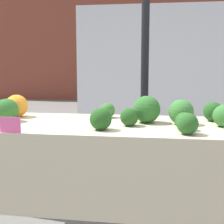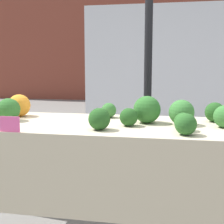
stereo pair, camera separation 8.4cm
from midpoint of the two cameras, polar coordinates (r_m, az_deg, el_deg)
building_facade at (r=11.90m, az=6.82°, el=18.73°), size 16.00×0.60×6.84m
tent_pole at (r=2.81m, az=5.18°, el=9.69°), size 0.07×0.07×2.69m
parked_truck at (r=6.64m, az=14.62°, el=8.09°), size 4.84×1.83×2.36m
market_table at (r=2.11m, az=-1.41°, el=-5.53°), size 2.02×0.79×0.89m
orange_cauliflower at (r=2.53m, az=-17.96°, el=1.07°), size 0.17×0.17×0.17m
broccoli_head_0 at (r=2.13m, az=18.75°, el=-0.67°), size 0.14×0.14×0.14m
broccoli_head_1 at (r=1.92m, az=-3.33°, el=-1.30°), size 0.14×0.14×0.14m
broccoli_head_2 at (r=2.17m, az=5.26°, el=0.48°), size 0.19×0.19×0.19m
broccoli_head_4 at (r=1.84m, az=12.37°, el=-2.11°), size 0.13×0.13×0.13m
broccoli_head_5 at (r=1.95m, az=11.86°, el=-1.68°), size 0.11×0.11×0.11m
broccoli_head_6 at (r=2.05m, az=1.99°, el=-0.92°), size 0.12×0.12×0.12m
broccoli_head_7 at (r=2.33m, az=17.02°, el=0.07°), size 0.14×0.14×0.14m
broccoli_head_8 at (r=2.38m, az=-1.83°, el=0.31°), size 0.11×0.11×0.11m
broccoli_head_9 at (r=2.14m, az=11.43°, el=0.01°), size 0.17×0.17×0.17m
broccoli_head_10 at (r=2.35m, az=-19.66°, el=0.32°), size 0.16×0.16×0.16m
price_sign at (r=1.95m, az=-19.29°, el=-2.25°), size 0.13×0.01×0.09m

